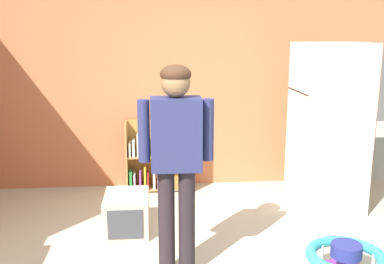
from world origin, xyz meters
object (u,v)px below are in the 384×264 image
Objects in this scene: refrigerator at (328,127)px; baby_walker at (345,264)px; pet_carrier at (127,213)px; standing_person at (176,150)px; bookshelf at (155,160)px.

baby_walker is (-0.41, -1.54, -0.73)m from refrigerator.
baby_walker is 2.03m from pet_carrier.
standing_person is 1.25m from pet_carrier.
refrigerator is at bearing 37.02° from standing_person.
bookshelf is (-1.85, 0.72, -0.52)m from refrigerator.
pet_carrier is (-2.13, -0.45, -0.71)m from refrigerator.
bookshelf reaches higher than pet_carrier.
refrigerator is at bearing 11.82° from pet_carrier.
refrigerator is at bearing 74.95° from baby_walker.
standing_person is (-1.69, -1.27, 0.12)m from refrigerator.
standing_person is at bearing 168.25° from baby_walker.
baby_walker is at bearing -11.75° from standing_person.
refrigerator is 1.07× the size of standing_person.
refrigerator is 2.95× the size of baby_walker.
pet_carrier is at bearing 147.52° from baby_walker.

